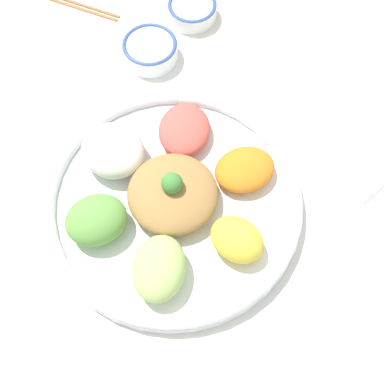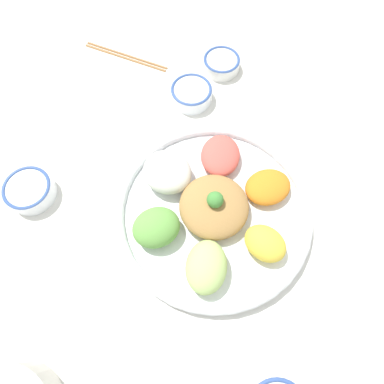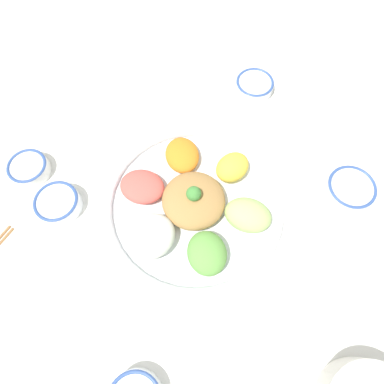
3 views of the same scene
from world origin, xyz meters
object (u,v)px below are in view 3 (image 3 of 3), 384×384
Objects in this scene: sauce_bowl_red at (29,168)px; sauce_bowl_far at (254,85)px; salad_platter at (193,205)px; rice_bowl_plain at (350,189)px; serving_spoon_main at (208,103)px; rice_bowl_blue at (58,203)px.

sauce_bowl_red is 0.62m from sauce_bowl_far.
salad_platter is 0.40m from sauce_bowl_far.
salad_platter reaches higher than sauce_bowl_red.
serving_spoon_main is at bearing -61.54° from rice_bowl_plain.
rice_bowl_blue is (0.28, -0.13, -0.01)m from salad_platter.
rice_bowl_blue is 0.68m from rice_bowl_plain.
sauce_bowl_red is at bearing -37.00° from salad_platter.
salad_platter reaches higher than rice_bowl_plain.
rice_bowl_blue reaches higher than sauce_bowl_red.
salad_platter is at bearing 155.76° from rice_bowl_blue.
sauce_bowl_far reaches higher than serving_spoon_main.
rice_bowl_plain is at bearing 164.21° from salad_platter.
serving_spoon_main is at bearing -1.73° from sauce_bowl_far.
rice_bowl_plain is at bearing 99.69° from sauce_bowl_far.
sauce_bowl_red is 0.13m from rice_bowl_blue.
sauce_bowl_red is (0.33, -0.25, -0.01)m from salad_platter.
rice_bowl_plain and sauce_bowl_far have the same top height.
sauce_bowl_red is 0.48m from serving_spoon_main.
sauce_bowl_red is at bearing 1.80° from sauce_bowl_far.
sauce_bowl_red is at bearing -26.90° from rice_bowl_plain.
rice_bowl_blue is 0.90× the size of rice_bowl_plain.
rice_bowl_blue is at bearing 13.48° from sauce_bowl_far.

